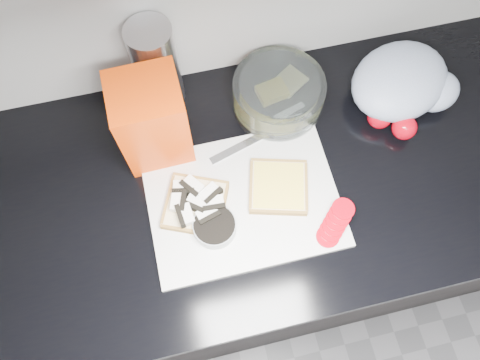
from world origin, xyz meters
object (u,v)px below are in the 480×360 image
bread_bag (152,121)px  cutting_board (243,201)px  steel_canister (157,67)px  glass_bowl (278,95)px

bread_bag → cutting_board: bearing=-50.8°
cutting_board → steel_canister: 0.34m
glass_bowl → bread_bag: bearing=-171.7°
cutting_board → glass_bowl: bearing=58.4°
bread_bag → steel_canister: steel_canister is taller
glass_bowl → cutting_board: bearing=-121.6°
cutting_board → bread_bag: (-0.15, 0.18, 0.10)m
steel_canister → glass_bowl: bearing=-18.1°
bread_bag → steel_canister: (0.03, 0.12, 0.01)m
steel_canister → bread_bag: bearing=-104.1°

